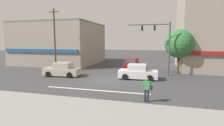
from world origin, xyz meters
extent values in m
plane|color=#3D3D3F|center=(0.00, 0.00, 0.00)|extent=(120.00, 120.00, 0.00)
cube|color=silver|center=(0.00, -3.50, 0.00)|extent=(9.00, 0.24, 0.01)
cube|color=gray|center=(0.00, -8.50, 0.08)|extent=(40.00, 5.00, 0.16)
cube|color=gray|center=(-12.28, 11.72, 3.44)|extent=(13.14, 11.71, 6.88)
cube|color=#1E5184|center=(-12.28, 5.77, 2.60)|extent=(12.49, 0.24, 0.50)
cube|color=slate|center=(-12.28, 11.72, 7.03)|extent=(13.14, 11.71, 0.30)
cylinder|color=#4C3823|center=(7.42, 6.35, 1.20)|extent=(0.32, 0.32, 2.39)
sphere|color=#337038|center=(7.42, 6.35, 3.71)|extent=(3.53, 3.53, 3.53)
cylinder|color=brown|center=(-8.47, 3.96, 4.12)|extent=(0.22, 0.22, 8.23)
cube|color=#473828|center=(-8.47, 3.96, 7.83)|extent=(1.40, 0.12, 0.10)
cylinder|color=#47474C|center=(6.14, 4.34, 3.10)|extent=(0.18, 0.18, 6.20)
cylinder|color=#47474C|center=(3.74, 4.36, 5.95)|extent=(4.80, 0.15, 0.12)
cube|color=black|center=(4.46, 4.35, 5.55)|extent=(0.20, 0.24, 0.60)
sphere|color=black|center=(4.34, 4.35, 5.73)|extent=(0.12, 0.12, 0.12)
sphere|color=orange|center=(4.34, 4.35, 5.55)|extent=(0.12, 0.12, 0.12)
sphere|color=black|center=(4.34, 4.35, 5.37)|extent=(0.12, 0.12, 0.12)
cube|color=black|center=(3.02, 4.36, 5.55)|extent=(0.20, 0.24, 0.60)
sphere|color=black|center=(2.90, 4.36, 5.73)|extent=(0.12, 0.12, 0.12)
sphere|color=orange|center=(2.90, 4.36, 5.55)|extent=(0.12, 0.12, 0.12)
sphere|color=black|center=(2.90, 4.36, 5.37)|extent=(0.12, 0.12, 0.12)
cube|color=#B7B29E|center=(-5.78, 1.05, 0.54)|extent=(4.22, 2.01, 0.80)
cube|color=#B7B29E|center=(-5.68, 1.05, 1.26)|extent=(2.01, 1.70, 0.64)
cube|color=#475666|center=(-6.65, 0.98, 1.26)|extent=(0.17, 1.44, 0.54)
cylinder|color=black|center=(-6.99, 0.10, 0.32)|extent=(0.65, 0.23, 0.64)
cylinder|color=black|center=(-7.11, 1.80, 0.32)|extent=(0.65, 0.23, 0.64)
cylinder|color=black|center=(-4.45, 0.30, 0.32)|extent=(0.65, 0.23, 0.64)
cylinder|color=black|center=(-4.58, 1.99, 0.32)|extent=(0.65, 0.23, 0.64)
cube|color=maroon|center=(1.30, 7.93, 0.54)|extent=(1.80, 4.14, 0.80)
cube|color=maroon|center=(1.30, 8.03, 1.26)|extent=(1.60, 1.94, 0.64)
cube|color=#475666|center=(1.27, 7.06, 1.26)|extent=(1.44, 0.09, 0.54)
cylinder|color=black|center=(2.12, 6.64, 0.32)|extent=(0.20, 0.64, 0.64)
cylinder|color=black|center=(0.42, 6.68, 0.32)|extent=(0.20, 0.64, 0.64)
cylinder|color=black|center=(2.18, 9.18, 0.32)|extent=(0.20, 0.64, 0.64)
cylinder|color=black|center=(0.48, 9.22, 0.32)|extent=(0.20, 0.64, 0.64)
cube|color=silver|center=(2.92, 1.77, 0.54)|extent=(4.13, 1.78, 0.80)
cube|color=silver|center=(2.82, 1.77, 1.26)|extent=(1.93, 1.60, 0.64)
cube|color=#475666|center=(3.79, 1.79, 1.26)|extent=(0.09, 1.44, 0.54)
cylinder|color=black|center=(4.18, 2.65, 0.32)|extent=(0.64, 0.19, 0.64)
cylinder|color=black|center=(4.21, 0.95, 0.32)|extent=(0.64, 0.19, 0.64)
cylinder|color=black|center=(1.63, 2.60, 0.32)|extent=(0.64, 0.19, 0.64)
cylinder|color=black|center=(1.67, 0.90, 0.32)|extent=(0.64, 0.19, 0.64)
cylinder|color=#232838|center=(4.19, -5.22, 0.43)|extent=(0.14, 0.14, 0.86)
cylinder|color=#232838|center=(4.37, -5.22, 0.43)|extent=(0.14, 0.14, 0.86)
cube|color=#3F8C4C|center=(4.28, -5.22, 1.15)|extent=(0.36, 0.23, 0.58)
sphere|color=#9E7051|center=(4.28, -5.22, 1.56)|extent=(0.22, 0.22, 0.22)
cylinder|color=#3F8C4C|center=(4.04, -5.22, 1.15)|extent=(0.09, 0.09, 0.56)
cylinder|color=#3F8C4C|center=(4.52, -5.21, 1.15)|extent=(0.09, 0.09, 0.56)
cube|color=black|center=(4.60, -5.25, 0.98)|extent=(0.12, 0.28, 0.24)
camera|label=1|loc=(4.95, -16.76, 4.09)|focal=28.00mm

